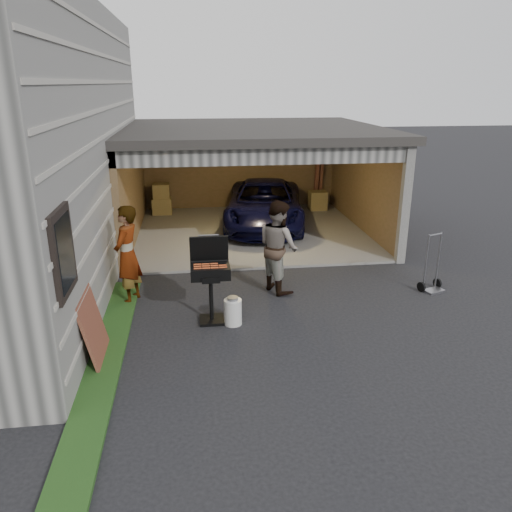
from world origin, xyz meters
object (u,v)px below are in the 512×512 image
(minivan, at_px, (265,206))
(bbq_grill, at_px, (210,274))
(propane_tank, at_px, (233,312))
(hand_truck, at_px, (432,280))
(woman, at_px, (127,255))
(plywood_panel, at_px, (93,328))
(man, at_px, (278,246))

(minivan, height_order, bbq_grill, bbq_grill)
(propane_tank, bearing_deg, hand_truck, 13.16)
(propane_tank, bearing_deg, woman, 146.81)
(woman, bearing_deg, bbq_grill, 73.80)
(minivan, bearing_deg, plywood_panel, -108.43)
(man, height_order, plywood_panel, man)
(minivan, xyz_separation_m, hand_truck, (2.67, -5.02, -0.41))
(woman, distance_m, hand_truck, 6.02)
(woman, relative_size, hand_truck, 1.58)
(man, height_order, propane_tank, man)
(minivan, xyz_separation_m, bbq_grill, (-1.80, -5.79, 0.25))
(plywood_panel, bearing_deg, woman, 81.95)
(minivan, height_order, plywood_panel, minivan)
(man, bearing_deg, propane_tank, 120.38)
(plywood_panel, bearing_deg, propane_tank, 22.66)
(man, distance_m, plywood_panel, 3.98)
(propane_tank, bearing_deg, plywood_panel, -157.34)
(propane_tank, height_order, hand_truck, hand_truck)
(woman, distance_m, bbq_grill, 1.82)
(minivan, distance_m, plywood_panel, 7.77)
(woman, bearing_deg, propane_tank, 75.03)
(minivan, height_order, hand_truck, minivan)
(minivan, relative_size, woman, 2.43)
(bbq_grill, height_order, propane_tank, bbq_grill)
(minivan, relative_size, bbq_grill, 3.07)
(minivan, bearing_deg, woman, -115.53)
(minivan, relative_size, propane_tank, 9.95)
(man, bearing_deg, bbq_grill, 107.83)
(bbq_grill, relative_size, hand_truck, 1.25)
(minivan, relative_size, man, 2.48)
(minivan, distance_m, man, 4.59)
(plywood_panel, bearing_deg, hand_truck, 16.55)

